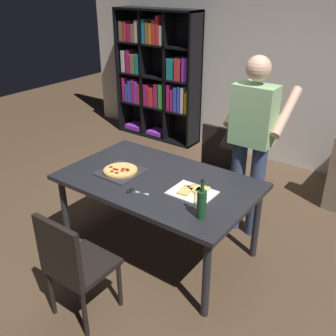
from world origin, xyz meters
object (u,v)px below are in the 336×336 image
(wine_bottle, at_px, (202,203))
(person_serving_pizza, at_px, (252,138))
(dining_table, at_px, (158,186))
(pepperoni_pizza_on_tray, at_px, (121,171))
(chair_far_side, at_px, (214,164))
(kitchen_scissors, at_px, (134,191))
(chair_near_camera, at_px, (73,263))
(bookshelf, at_px, (157,75))

(wine_bottle, bearing_deg, person_serving_pizza, 96.17)
(dining_table, height_order, pepperoni_pizza_on_tray, pepperoni_pizza_on_tray)
(chair_far_side, xyz_separation_m, person_serving_pizza, (0.50, -0.22, 0.49))
(pepperoni_pizza_on_tray, xyz_separation_m, kitchen_scissors, (0.33, -0.20, -0.01))
(dining_table, height_order, person_serving_pizza, person_serving_pizza)
(dining_table, distance_m, person_serving_pizza, 0.98)
(pepperoni_pizza_on_tray, bearing_deg, chair_near_camera, -68.74)
(person_serving_pizza, bearing_deg, bookshelf, 145.51)
(chair_near_camera, height_order, person_serving_pizza, person_serving_pizza)
(wine_bottle, xyz_separation_m, kitchen_scissors, (-0.64, 0.00, -0.11))
(pepperoni_pizza_on_tray, bearing_deg, chair_far_side, 71.98)
(chair_near_camera, distance_m, pepperoni_pizza_on_tray, 1.01)
(bookshelf, distance_m, kitchen_scissors, 3.23)
(dining_table, distance_m, chair_far_side, 1.02)
(dining_table, distance_m, kitchen_scissors, 0.30)
(chair_near_camera, relative_size, chair_far_side, 1.00)
(chair_near_camera, xyz_separation_m, kitchen_scissors, (-0.02, 0.71, 0.24))
(pepperoni_pizza_on_tray, relative_size, wine_bottle, 1.16)
(pepperoni_pizza_on_tray, bearing_deg, kitchen_scissors, -31.18)
(chair_far_side, distance_m, pepperoni_pizza_on_tray, 1.18)
(person_serving_pizza, bearing_deg, dining_table, -122.61)
(dining_table, height_order, kitchen_scissors, kitchen_scissors)
(chair_near_camera, height_order, chair_far_side, same)
(wine_bottle, distance_m, kitchen_scissors, 0.65)
(kitchen_scissors, bearing_deg, chair_near_camera, -88.29)
(chair_far_side, relative_size, bookshelf, 0.46)
(pepperoni_pizza_on_tray, height_order, kitchen_scissors, pepperoni_pizza_on_tray)
(person_serving_pizza, bearing_deg, pepperoni_pizza_on_tray, -134.46)
(chair_far_side, height_order, person_serving_pizza, person_serving_pizza)
(chair_near_camera, bearing_deg, kitchen_scissors, 91.71)
(wine_bottle, bearing_deg, dining_table, 154.67)
(chair_far_side, xyz_separation_m, bookshelf, (-1.82, 1.37, 0.48))
(chair_near_camera, bearing_deg, person_serving_pizza, 74.33)
(chair_far_side, distance_m, wine_bottle, 1.48)
(wine_bottle, relative_size, kitchen_scissors, 1.60)
(chair_far_side, relative_size, pepperoni_pizza_on_tray, 2.45)
(bookshelf, height_order, pepperoni_pizza_on_tray, bookshelf)
(chair_near_camera, height_order, bookshelf, bookshelf)
(bookshelf, bearing_deg, pepperoni_pizza_on_tray, -59.33)
(person_serving_pizza, xyz_separation_m, wine_bottle, (0.12, -1.08, -0.13))
(pepperoni_pizza_on_tray, bearing_deg, person_serving_pizza, 45.54)
(bookshelf, bearing_deg, person_serving_pizza, -34.49)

